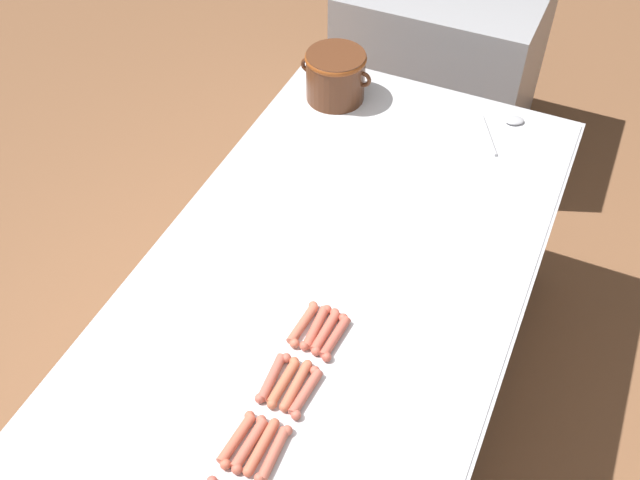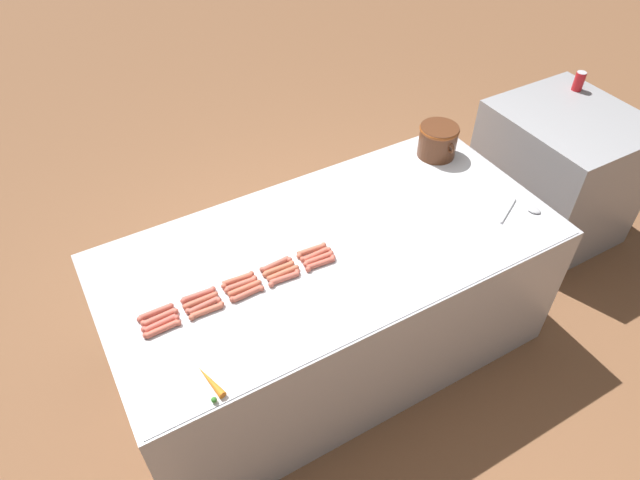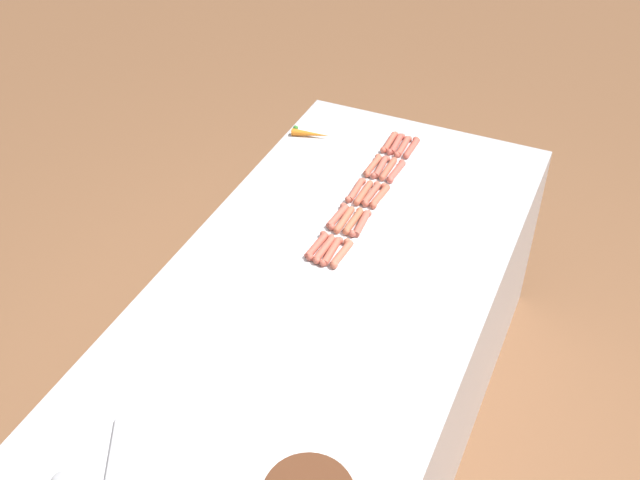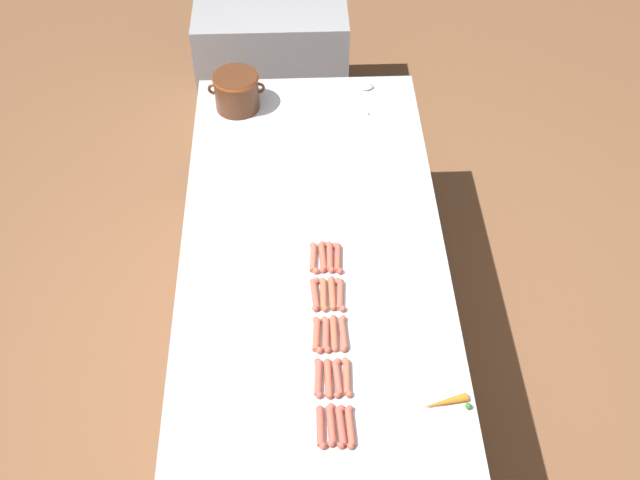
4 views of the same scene
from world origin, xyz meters
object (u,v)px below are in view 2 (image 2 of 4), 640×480
hot_dog_5 (160,317)px  hot_dog_17 (247,294)px  serving_spoon (525,210)px  hot_dog_9 (316,254)px  hot_dog_2 (238,280)px  hot_dog_7 (241,284)px  hot_dog_14 (319,259)px  carrot (211,382)px  hot_dog_18 (284,278)px  hot_dog_12 (245,288)px  hot_dog_19 (321,263)px  back_cabinet (555,174)px  hot_dog_0 (156,313)px  hot_dog_11 (203,306)px  soda_can (579,81)px  hot_dog_1 (198,295)px  hot_dog_16 (207,311)px  bean_pot (438,139)px  hot_dog_6 (201,301)px  hot_dog_3 (276,264)px  hot_dog_13 (283,273)px  hot_dog_15 (162,329)px  hot_dog_4 (311,250)px  hot_dog_10 (160,324)px

hot_dog_5 → hot_dog_17: bearing=80.4°
serving_spoon → hot_dog_9: bearing=-102.9°
hot_dog_2 → hot_dog_7: same height
hot_dog_14 → carrot: carrot is taller
hot_dog_17 → hot_dog_7: bearing=-179.0°
hot_dog_9 → hot_dog_18: 0.21m
hot_dog_12 → hot_dog_19: same height
back_cabinet → hot_dog_17: size_ratio=5.51×
hot_dog_18 → hot_dog_0: bearing=-99.4°
hot_dog_11 → soda_can: size_ratio=1.32×
hot_dog_7 → carrot: bearing=-37.1°
hot_dog_1 → hot_dog_2: bearing=89.3°
hot_dog_16 → bean_pot: size_ratio=0.59×
hot_dog_2 → soda_can: 2.65m
hot_dog_16 → hot_dog_18: size_ratio=1.00×
hot_dog_5 → hot_dog_7: 0.38m
hot_dog_7 → soda_can: bearing=99.7°
hot_dog_6 → hot_dog_14: size_ratio=1.00×
hot_dog_3 → hot_dog_13: bearing=3.2°
hot_dog_7 → hot_dog_18: 0.20m
carrot → hot_dog_15: bearing=-166.6°
hot_dog_19 → hot_dog_6: bearing=-96.5°
back_cabinet → hot_dog_4: 2.03m
hot_dog_0 → hot_dog_2: same height
hot_dog_11 → hot_dog_15: (0.03, -0.20, 0.00)m
hot_dog_10 → carrot: 0.38m
hot_dog_12 → hot_dog_16: 0.20m
hot_dog_15 → hot_dog_18: bearing=90.2°
hot_dog_9 → hot_dog_2: bearing=-95.2°
hot_dog_0 → hot_dog_11: same height
hot_dog_9 → hot_dog_12: (0.03, -0.38, 0.00)m
hot_dog_7 → hot_dog_12: 0.03m
hot_dog_0 → soda_can: (-0.42, 2.99, 0.10)m
hot_dog_5 → hot_dog_15: same height
hot_dog_6 → hot_dog_18: size_ratio=1.00×
hot_dog_19 → serving_spoon: (0.19, 1.11, -0.01)m
hot_dog_3 → hot_dog_18: (0.10, -0.01, 0.00)m
hot_dog_15 → serving_spoon: (0.19, 1.87, -0.01)m
back_cabinet → hot_dog_5: (0.22, -2.74, 0.42)m
hot_dog_16 → hot_dog_13: bearing=95.1°
hot_dog_6 → hot_dog_17: bearing=71.3°
hot_dog_18 → hot_dog_19: size_ratio=1.00×
hot_dog_16 → carrot: bearing=-19.0°
hot_dog_14 → hot_dog_17: same height
hot_dog_10 → hot_dog_19: bearing=87.8°
hot_dog_7 → hot_dog_18: same height
hot_dog_17 → hot_dog_2: bearing=-178.6°
hot_dog_1 → hot_dog_9: same height
hot_dog_2 → back_cabinet: bearing=94.6°
hot_dog_4 → hot_dog_19: size_ratio=1.00×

